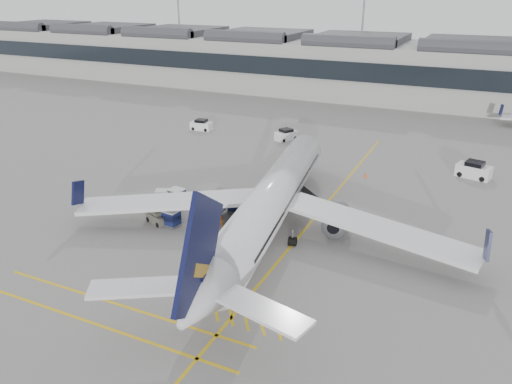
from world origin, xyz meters
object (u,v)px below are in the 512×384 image
at_px(pushback_tug, 158,217).
at_px(belt_loader, 302,200).
at_px(baggage_cart_a, 237,203).
at_px(airliner_main, 271,202).
at_px(ramp_agent_b, 220,219).
at_px(ramp_agent_a, 244,201).

bearing_deg(pushback_tug, belt_loader, 62.81).
distance_m(belt_loader, baggage_cart_a, 7.12).
bearing_deg(airliner_main, belt_loader, 77.01).
distance_m(belt_loader, ramp_agent_b, 9.98).
bearing_deg(baggage_cart_a, airliner_main, -30.79).
distance_m(ramp_agent_a, ramp_agent_b, 5.04).
relative_size(ramp_agent_b, pushback_tug, 0.66).
bearing_deg(ramp_agent_b, pushback_tug, -21.47).
bearing_deg(baggage_cart_a, ramp_agent_b, -88.61).
height_order(belt_loader, baggage_cart_a, belt_loader).
height_order(airliner_main, ramp_agent_b, airliner_main).
bearing_deg(belt_loader, ramp_agent_b, -106.30).
relative_size(belt_loader, ramp_agent_b, 2.91).
bearing_deg(belt_loader, baggage_cart_a, -125.43).
height_order(airliner_main, pushback_tug, airliner_main).
height_order(airliner_main, belt_loader, airliner_main).
relative_size(baggage_cart_a, ramp_agent_b, 0.97).
xyz_separation_m(belt_loader, ramp_agent_a, (-5.30, -3.36, 0.22)).
height_order(baggage_cart_a, pushback_tug, baggage_cart_a).
bearing_deg(ramp_agent_a, airliner_main, -74.22).
distance_m(ramp_agent_a, pushback_tug, 8.98).
bearing_deg(pushback_tug, baggage_cart_a, 65.28).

